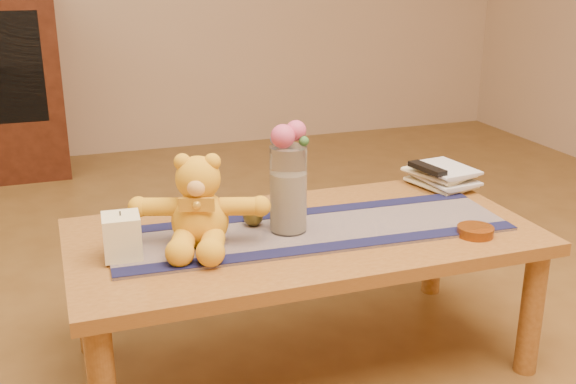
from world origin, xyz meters
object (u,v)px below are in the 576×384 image
object	(u,v)px
pillar_candle	(122,236)
book_bottom	(424,188)
glass_vase	(288,189)
amber_dish	(475,231)
tv_remote	(427,168)
bronze_ball	(253,216)
teddy_bear	(199,202)

from	to	relation	value
pillar_candle	book_bottom	world-z (taller)	pillar_candle
pillar_candle	glass_vase	distance (m)	0.50
amber_dish	book_bottom	bearing A→B (deg)	80.75
book_bottom	tv_remote	distance (m)	0.08
pillar_candle	amber_dish	bearing A→B (deg)	-9.93
book_bottom	amber_dish	world-z (taller)	amber_dish
bronze_ball	amber_dish	bearing A→B (deg)	-24.63
glass_vase	amber_dish	world-z (taller)	glass_vase
tv_remote	glass_vase	bearing A→B (deg)	-171.27
bronze_ball	pillar_candle	bearing A→B (deg)	-165.81
pillar_candle	book_bottom	xyz separation A→B (m)	(1.08, 0.24, -0.06)
bronze_ball	tv_remote	size ratio (longest dim) A/B	0.39
book_bottom	tv_remote	xyz separation A→B (m)	(0.00, -0.01, 0.07)
bronze_ball	amber_dish	xyz separation A→B (m)	(0.61, -0.28, -0.03)
glass_vase	bronze_ball	bearing A→B (deg)	141.11
pillar_candle	amber_dish	distance (m)	1.03
bronze_ball	tv_remote	bearing A→B (deg)	11.08
bronze_ball	amber_dish	distance (m)	0.67
bronze_ball	tv_remote	world-z (taller)	tv_remote
glass_vase	amber_dish	bearing A→B (deg)	-21.74
teddy_bear	book_bottom	world-z (taller)	teddy_bear
tv_remote	teddy_bear	bearing A→B (deg)	-176.63
glass_vase	book_bottom	bearing A→B (deg)	20.07
glass_vase	book_bottom	xyz separation A→B (m)	(0.59, 0.21, -0.13)
pillar_candle	book_bottom	bearing A→B (deg)	12.77
glass_vase	bronze_ball	distance (m)	0.15
teddy_bear	pillar_candle	world-z (taller)	teddy_bear
teddy_bear	pillar_candle	distance (m)	0.23
amber_dish	glass_vase	bearing A→B (deg)	158.26
glass_vase	tv_remote	xyz separation A→B (m)	(0.59, 0.20, -0.05)
bronze_ball	book_bottom	world-z (taller)	bronze_ball
tv_remote	amber_dish	xyz separation A→B (m)	(-0.07, -0.41, -0.07)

